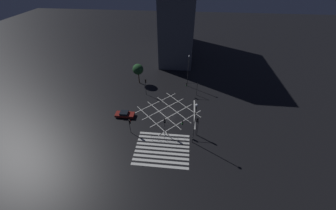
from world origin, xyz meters
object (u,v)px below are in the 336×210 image
(traffic_light_sw_main, at_px, (130,124))
(street_tree_near, at_px, (138,69))
(waiting_car, at_px, (125,114))
(traffic_light_se_main, at_px, (189,125))
(street_lamp_east, at_px, (195,118))
(traffic_light_median_south, at_px, (165,124))
(traffic_light_se_cross, at_px, (197,123))
(traffic_light_ne_main, at_px, (191,86))
(traffic_light_nw_main, at_px, (146,84))
(street_lamp_west, at_px, (188,68))

(traffic_light_sw_main, xyz_separation_m, street_tree_near, (-2.55, 18.79, 1.67))
(waiting_car, bearing_deg, traffic_light_se_main, -15.73)
(traffic_light_sw_main, distance_m, street_lamp_east, 12.76)
(street_lamp_east, bearing_deg, traffic_light_sw_main, 174.15)
(traffic_light_median_south, distance_m, street_tree_near, 20.79)
(traffic_light_se_cross, relative_size, street_lamp_east, 0.48)
(traffic_light_ne_main, distance_m, traffic_light_se_main, 13.67)
(traffic_light_nw_main, height_order, street_lamp_west, street_lamp_west)
(street_tree_near, bearing_deg, traffic_light_median_south, -63.39)
(traffic_light_median_south, relative_size, street_lamp_west, 0.46)
(street_lamp_east, bearing_deg, traffic_light_se_cross, 72.10)
(traffic_light_se_cross, distance_m, traffic_light_sw_main, 12.86)
(traffic_light_se_main, bearing_deg, street_lamp_east, 112.27)
(traffic_light_ne_main, height_order, street_lamp_west, street_lamp_west)
(traffic_light_se_cross, relative_size, traffic_light_median_south, 1.08)
(street_lamp_east, xyz_separation_m, waiting_car, (-14.81, 5.92, -5.56))
(traffic_light_ne_main, bearing_deg, street_tree_near, -17.12)
(traffic_light_nw_main, height_order, waiting_car, traffic_light_nw_main)
(traffic_light_nw_main, bearing_deg, traffic_light_median_south, -64.72)
(traffic_light_nw_main, distance_m, street_lamp_east, 18.95)
(traffic_light_nw_main, bearing_deg, street_lamp_east, -51.54)
(traffic_light_se_cross, distance_m, traffic_light_median_south, 6.11)
(street_lamp_west, bearing_deg, traffic_light_se_main, -88.08)
(traffic_light_sw_main, relative_size, waiting_car, 0.84)
(traffic_light_sw_main, relative_size, traffic_light_median_south, 0.85)
(traffic_light_se_main, distance_m, street_lamp_east, 4.09)
(traffic_light_se_cross, height_order, traffic_light_se_main, traffic_light_se_cross)
(traffic_light_se_cross, bearing_deg, waiting_car, 75.94)
(traffic_light_sw_main, height_order, waiting_car, traffic_light_sw_main)
(street_lamp_west, bearing_deg, street_lamp_east, -85.92)
(street_tree_near, xyz_separation_m, waiting_car, (-0.09, -14.11, -3.59))
(traffic_light_nw_main, distance_m, street_lamp_west, 11.67)
(traffic_light_sw_main, bearing_deg, traffic_light_se_cross, 3.58)
(traffic_light_sw_main, distance_m, street_lamp_west, 21.61)
(traffic_light_median_south, distance_m, street_lamp_east, 6.48)
(traffic_light_se_cross, bearing_deg, traffic_light_nw_main, 44.30)
(traffic_light_ne_main, xyz_separation_m, traffic_light_se_cross, (1.15, -13.60, 0.48))
(street_lamp_west, xyz_separation_m, waiting_car, (-13.40, -13.83, -4.95))
(traffic_light_nw_main, height_order, traffic_light_ne_main, traffic_light_nw_main)
(traffic_light_nw_main, xyz_separation_m, traffic_light_se_main, (10.83, -12.68, -0.53))
(traffic_light_nw_main, bearing_deg, street_tree_near, 119.75)
(traffic_light_nw_main, relative_size, traffic_light_se_main, 1.25)
(traffic_light_median_south, xyz_separation_m, traffic_light_se_main, (4.61, 0.50, -0.25))
(traffic_light_ne_main, relative_size, traffic_light_se_main, 1.00)
(street_lamp_west, bearing_deg, street_tree_near, 178.78)
(waiting_car, bearing_deg, street_lamp_west, 45.90)
(traffic_light_se_main, height_order, street_lamp_west, street_lamp_west)
(traffic_light_sw_main, xyz_separation_m, street_lamp_east, (12.16, -1.25, 3.65))
(traffic_light_ne_main, height_order, traffic_light_se_cross, traffic_light_se_cross)
(street_tree_near, bearing_deg, waiting_car, -90.38)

